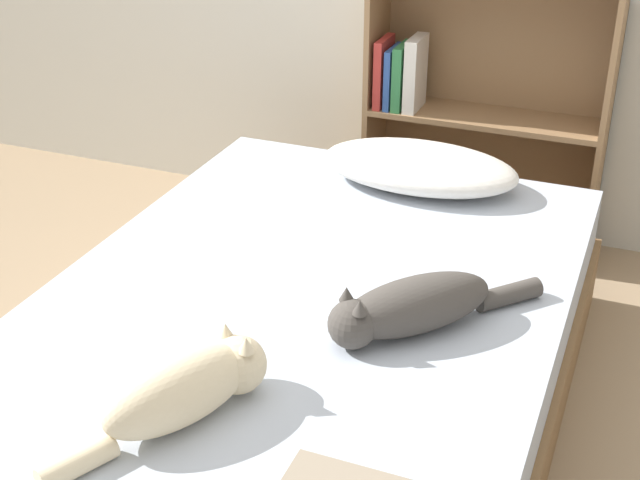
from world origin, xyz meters
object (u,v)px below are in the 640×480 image
at_px(cat_light, 189,387).
at_px(cat_dark, 410,307).
at_px(bed, 299,370).
at_px(pillow, 419,167).
at_px(bookshelf, 479,108).

distance_m(cat_light, cat_dark, 0.58).
bearing_deg(bed, pillow, 84.18).
relative_size(pillow, bookshelf, 0.63).
height_order(cat_dark, bookshelf, bookshelf).
bearing_deg(cat_dark, bookshelf, -131.08).
relative_size(bed, cat_dark, 4.21).
relative_size(pillow, cat_dark, 1.34).
height_order(pillow, cat_dark, cat_dark).
bearing_deg(cat_light, bed, 22.77).
height_order(bed, bookshelf, bookshelf).
bearing_deg(cat_dark, bed, -52.19).
xyz_separation_m(cat_light, cat_dark, (0.33, 0.47, -0.01)).
bearing_deg(cat_dark, pillow, -122.55).
relative_size(bed, cat_light, 4.11).
height_order(bed, cat_dark, cat_dark).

